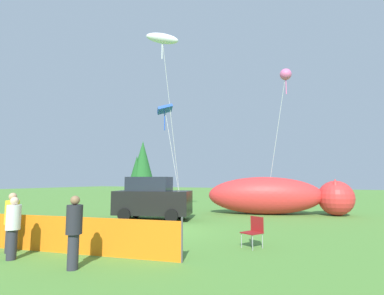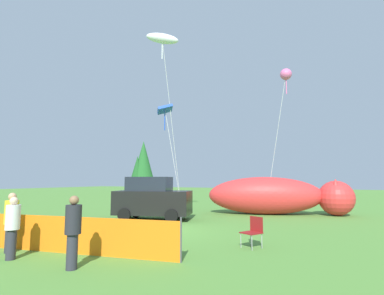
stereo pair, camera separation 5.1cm
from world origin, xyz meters
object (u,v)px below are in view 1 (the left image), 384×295
at_px(folding_chair, 254,230).
at_px(kite_pink_octopus, 286,75).
at_px(spectator_in_red_shirt, 74,229).
at_px(spectator_in_yellow_shirt, 11,220).
at_px(kite_blue_box, 165,111).
at_px(parked_car, 152,199).
at_px(kite_white_ghost, 162,39).
at_px(inflatable_cat, 276,197).
at_px(spectator_in_blue_shirt, 13,225).

distance_m(folding_chair, kite_pink_octopus, 12.80).
bearing_deg(spectator_in_red_shirt, kite_pink_octopus, 78.70).
distance_m(folding_chair, spectator_in_yellow_shirt, 7.28).
height_order(folding_chair, spectator_in_red_shirt, spectator_in_red_shirt).
xyz_separation_m(spectator_in_red_shirt, kite_blue_box, (-3.74, 10.01, 5.33)).
bearing_deg(kite_blue_box, kite_pink_octopus, 31.55).
bearing_deg(kite_blue_box, spectator_in_red_shirt, -69.52).
distance_m(spectator_in_yellow_shirt, spectator_in_red_shirt, 2.96).
height_order(parked_car, spectator_in_red_shirt, parked_car).
bearing_deg(kite_pink_octopus, parked_car, -136.15).
height_order(spectator_in_red_shirt, kite_white_ghost, kite_white_ghost).
relative_size(parked_car, kite_white_ghost, 0.39).
bearing_deg(spectator_in_red_shirt, kite_white_ghost, 111.03).
distance_m(folding_chair, kite_white_ghost, 13.24).
xyz_separation_m(folding_chair, kite_blue_box, (-6.96, 5.80, 5.72)).
height_order(kite_white_ghost, kite_blue_box, kite_white_ghost).
xyz_separation_m(parked_car, kite_white_ghost, (-0.32, 1.30, 9.50)).
relative_size(kite_white_ghost, kite_pink_octopus, 1.22).
bearing_deg(kite_pink_octopus, kite_blue_box, -148.45).
bearing_deg(folding_chair, inflatable_cat, -147.08).
bearing_deg(kite_blue_box, spectator_in_yellow_shirt, -85.30).
bearing_deg(kite_pink_octopus, spectator_in_yellow_shirt, -112.77).
relative_size(inflatable_cat, spectator_in_yellow_shirt, 4.96).
bearing_deg(spectator_in_red_shirt, spectator_in_blue_shirt, -176.98).
bearing_deg(kite_white_ghost, kite_pink_octopus, 35.42).
xyz_separation_m(spectator_in_red_shirt, kite_white_ghost, (-3.63, 9.45, 9.65)).
height_order(folding_chair, kite_white_ghost, kite_white_ghost).
bearing_deg(spectator_in_yellow_shirt, parked_car, 92.75).
distance_m(inflatable_cat, spectator_in_red_shirt, 13.66).
relative_size(folding_chair, inflatable_cat, 0.11).
relative_size(inflatable_cat, spectator_in_red_shirt, 4.95).
height_order(spectator_in_blue_shirt, kite_pink_octopus, kite_pink_octopus).
xyz_separation_m(spectator_in_blue_shirt, kite_blue_box, (-1.59, 10.12, 5.37)).
relative_size(folding_chair, spectator_in_blue_shirt, 0.57).
distance_m(folding_chair, inflatable_cat, 9.37).
bearing_deg(spectator_in_red_shirt, spectator_in_yellow_shirt, 173.42).
bearing_deg(parked_car, spectator_in_yellow_shirt, -104.39).
bearing_deg(spectator_in_yellow_shirt, folding_chair, 32.09).
bearing_deg(folding_chair, kite_white_ghost, -101.37).
bearing_deg(folding_chair, kite_blue_box, -103.79).
relative_size(parked_car, kite_pink_octopus, 0.47).
xyz_separation_m(spectator_in_yellow_shirt, kite_white_ghost, (-0.69, 9.11, 9.65)).
bearing_deg(spectator_in_red_shirt, inflatable_cat, 81.15).
relative_size(spectator_in_blue_shirt, spectator_in_red_shirt, 0.95).
distance_m(parked_car, inflatable_cat, 7.61).
bearing_deg(inflatable_cat, folding_chair, -99.76).
distance_m(parked_car, kite_blue_box, 5.52).
height_order(parked_car, folding_chair, parked_car).
bearing_deg(kite_white_ghost, folding_chair, -37.42).
height_order(spectator_in_red_shirt, kite_blue_box, kite_blue_box).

